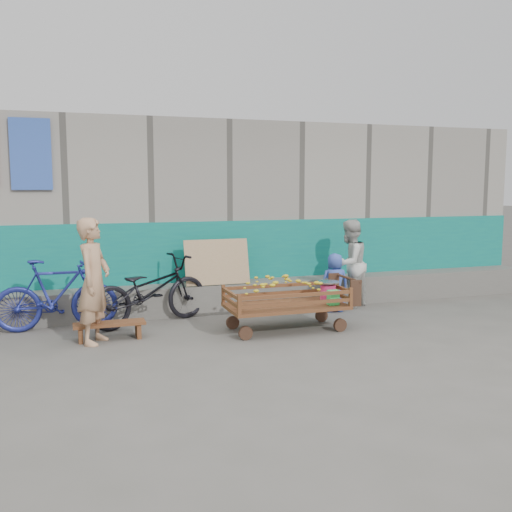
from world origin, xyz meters
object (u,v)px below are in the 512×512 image
object	(u,v)px
vendor_man	(94,281)
woman	(349,264)
bicycle_dark	(149,291)
child	(335,282)
bench	(110,327)
banana_cart	(284,294)
bicycle_blue	(56,295)

from	to	relation	value
vendor_man	woman	size ratio (longest dim) A/B	1.10
bicycle_dark	vendor_man	bearing A→B (deg)	112.95
vendor_man	child	distance (m)	3.72
bench	vendor_man	size ratio (longest dim) A/B	0.57
child	bicycle_dark	bearing A→B (deg)	5.52
woman	child	bearing A→B (deg)	0.26
banana_cart	bench	bearing A→B (deg)	172.86
vendor_man	bicycle_dark	distance (m)	1.13
banana_cart	child	size ratio (longest dim) A/B	1.92
bench	bicycle_dark	distance (m)	0.95
woman	vendor_man	bearing A→B (deg)	-17.68
woman	bicycle_blue	size ratio (longest dim) A/B	0.88
bench	vendor_man	distance (m)	0.65
banana_cart	bench	distance (m)	2.32
banana_cart	vendor_man	distance (m)	2.48
vendor_man	bicycle_blue	distance (m)	1.00
bicycle_dark	bicycle_blue	xyz separation A→B (m)	(-1.24, 0.07, 0.00)
bench	bicycle_blue	distance (m)	1.02
vendor_man	bicycle_blue	size ratio (longest dim) A/B	0.97
bench	child	xyz separation A→B (m)	(3.47, 0.57, 0.29)
child	bicycle_blue	size ratio (longest dim) A/B	0.57
banana_cart	child	distance (m)	1.46
woman	child	xyz separation A→B (m)	(-0.37, -0.22, -0.25)
banana_cart	child	xyz separation A→B (m)	(1.18, 0.86, -0.05)
woman	bicycle_dark	size ratio (longest dim) A/B	0.77
vendor_man	bicycle_dark	xyz separation A→B (m)	(0.78, 0.76, -0.30)
banana_cart	bicycle_dark	distance (m)	1.92
banana_cart	bicycle_blue	bearing A→B (deg)	160.86
banana_cart	bicycle_dark	bearing A→B (deg)	150.61
bicycle_blue	banana_cart	bearing A→B (deg)	-108.43
banana_cart	woman	bearing A→B (deg)	34.74
child	woman	bearing A→B (deg)	-142.30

